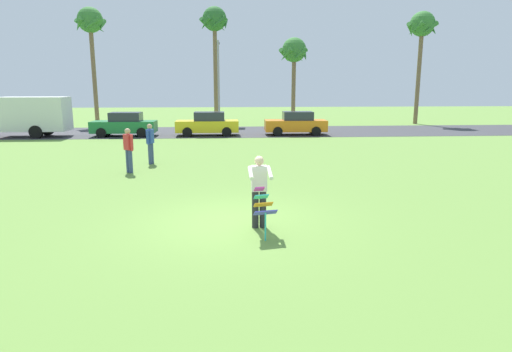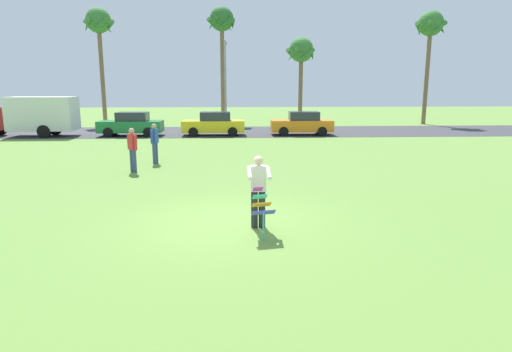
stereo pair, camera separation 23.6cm
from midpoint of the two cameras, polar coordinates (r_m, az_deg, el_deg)
name	(u,v)px [view 2 (the right image)]	position (r m, az deg, el deg)	size (l,w,h in m)	color
ground_plane	(231,222)	(10.89, -2.71, -6.04)	(120.00, 120.00, 0.00)	olive
road_strip	(232,132)	(32.36, -2.93, 5.83)	(120.00, 8.00, 0.01)	#38383D
person_kite_flyer	(258,189)	(10.19, 0.97, -1.71)	(0.54, 0.66, 1.73)	#26262B
kite_held	(262,206)	(9.53, 1.45, -3.97)	(0.53, 0.69, 1.11)	#D83399
parked_truck_red_cab	(30,115)	(32.70, -27.30, 7.09)	(6.70, 2.12, 2.62)	#B2231E
parked_car_green	(131,124)	(30.66, -15.83, 6.52)	(4.22, 1.88, 1.60)	#1E7238
parked_car_yellow	(214,124)	(29.93, -5.33, 6.79)	(4.21, 1.86, 1.60)	yellow
parked_car_orange	(302,124)	(30.29, 6.28, 6.83)	(4.24, 1.91, 1.60)	orange
palm_tree_left_near	(99,26)	(41.21, -19.76, 17.99)	(2.58, 2.71, 9.81)	brown
palm_tree_right_near	(222,25)	(40.59, -4.32, 19.14)	(2.58, 2.71, 10.14)	brown
palm_tree_centre_far	(301,53)	(39.46, 6.13, 15.71)	(2.58, 2.71, 7.45)	brown
palm_tree_far_left	(430,29)	(41.81, 22.06, 17.44)	(2.58, 2.71, 9.58)	brown
streetlight_pole	(225,78)	(37.34, -3.84, 12.74)	(0.24, 1.65, 7.00)	#9E9EA3
person_walker_near	(133,149)	(17.58, -15.51, 3.49)	(0.41, 0.44, 1.73)	#384772
person_walker_far	(155,142)	(19.35, -12.80, 4.35)	(0.30, 0.56, 1.73)	#384772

